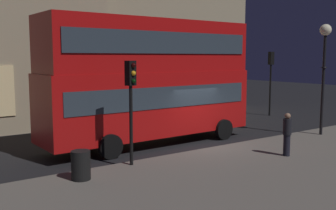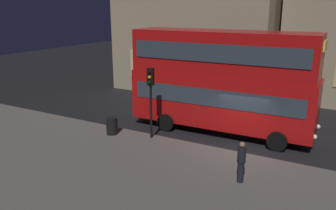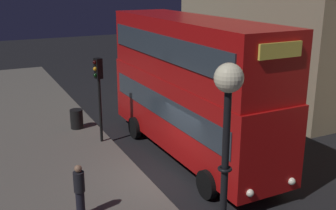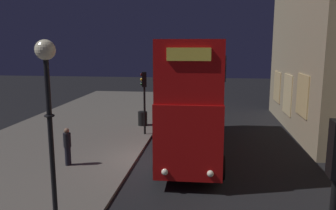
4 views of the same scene
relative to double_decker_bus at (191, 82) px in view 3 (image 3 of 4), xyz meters
name	(u,v)px [view 3 (image 3 of 4)]	position (x,y,z in m)	size (l,w,h in m)	color
ground_plane	(165,180)	(1.64, -1.89, -3.05)	(80.00, 80.00, 0.00)	black
double_decker_bus	(191,82)	(0.00, 0.00, 0.00)	(10.00, 2.97, 5.50)	#B20F0F
traffic_light_near_kerb	(99,82)	(-2.66, -2.92, -0.29)	(0.37, 0.39, 3.65)	black
street_lamp	(227,130)	(7.69, -3.52, 1.14)	(0.55, 0.55, 5.33)	black
pedestrian	(80,190)	(2.85, -5.24, -2.07)	(0.32, 0.32, 1.66)	black
litter_bin	(77,119)	(-4.78, -3.45, -2.48)	(0.60, 0.60, 0.91)	black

